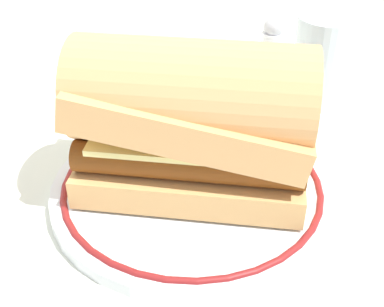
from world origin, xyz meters
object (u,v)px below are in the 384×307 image
at_px(drinking_glass, 323,65).
at_px(salt_shaker, 272,45).
at_px(plate, 192,188).
at_px(sausage_sandwich, 192,118).

xyz_separation_m(drinking_glass, salt_shaker, (-0.03, 0.09, -0.01)).
xyz_separation_m(plate, salt_shaker, (0.16, 0.23, 0.03)).
xyz_separation_m(sausage_sandwich, salt_shaker, (0.16, 0.23, -0.04)).
bearing_deg(plate, drinking_glass, 37.01).
bearing_deg(drinking_glass, sausage_sandwich, -142.99).
distance_m(drinking_glass, salt_shaker, 0.09).
relative_size(sausage_sandwich, drinking_glass, 2.12).
bearing_deg(drinking_glass, salt_shaker, 108.01).
xyz_separation_m(sausage_sandwich, drinking_glass, (0.19, 0.14, -0.03)).
distance_m(plate, salt_shaker, 0.28).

